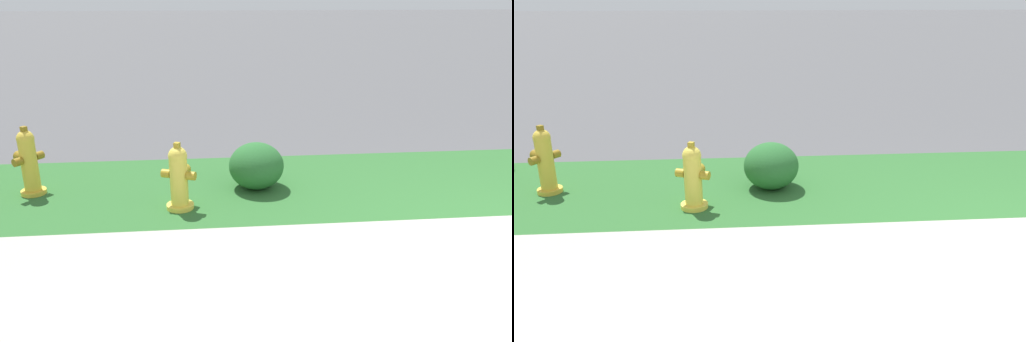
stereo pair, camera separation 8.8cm
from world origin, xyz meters
TOP-DOWN VIEW (x-y plane):
  - grass_verge at (0.00, 2.29)m, footprint 18.00×2.17m
  - fire_hydrant_by_grass_verge at (-4.89, 2.29)m, footprint 0.33×0.34m
  - fire_hydrant_at_driveway at (-3.21, 1.73)m, footprint 0.37×0.35m
  - shrub_bush_mid_verge at (-2.36, 2.24)m, footprint 0.63×0.63m

SIDE VIEW (x-z plane):
  - grass_verge at x=0.00m, z-range 0.00..0.01m
  - shrub_bush_mid_verge at x=-2.36m, z-range 0.00..0.54m
  - fire_hydrant_at_driveway at x=-3.21m, z-range -0.02..0.71m
  - fire_hydrant_by_grass_verge at x=-4.89m, z-range -0.01..0.77m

